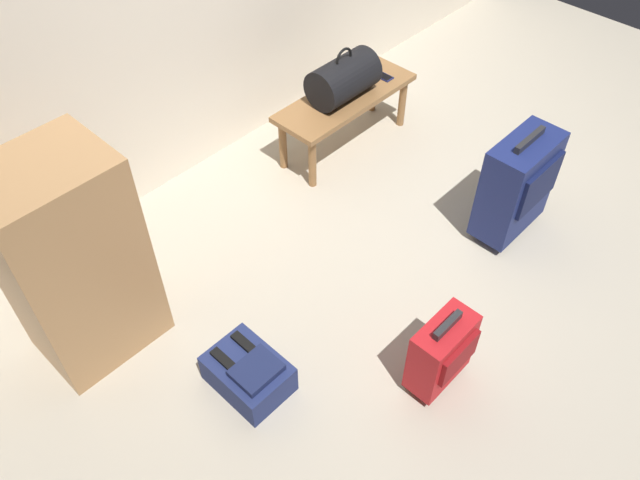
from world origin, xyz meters
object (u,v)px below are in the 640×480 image
at_px(backpack_navy, 249,373).
at_px(side_cabinet, 74,262).
at_px(bench, 345,103).
at_px(duffel_bag_black, 343,79).
at_px(cell_phone, 382,76).
at_px(suitcase_upright_navy, 517,185).
at_px(suitcase_small_red, 442,352).

height_order(backpack_navy, side_cabinet, side_cabinet).
relative_size(bench, backpack_navy, 2.63).
xyz_separation_m(duffel_bag_black, cell_phone, (0.35, -0.03, -0.13)).
bearing_deg(suitcase_upright_navy, cell_phone, 77.59).
relative_size(duffel_bag_black, suitcase_upright_navy, 0.66).
xyz_separation_m(cell_phone, suitcase_small_red, (-1.37, -1.50, -0.16)).
height_order(suitcase_upright_navy, suitcase_small_red, suitcase_upright_navy).
bearing_deg(side_cabinet, suitcase_small_red, -55.51).
distance_m(bench, suitcase_upright_navy, 1.22).
relative_size(cell_phone, suitcase_small_red, 0.31).
xyz_separation_m(bench, backpack_navy, (-1.67, -0.91, -0.24)).
relative_size(suitcase_upright_navy, suitcase_small_red, 1.46).
height_order(bench, suitcase_upright_navy, suitcase_upright_navy).
bearing_deg(suitcase_small_red, backpack_navy, 135.00).
bearing_deg(bench, duffel_bag_black, -180.00).
distance_m(bench, duffel_bag_black, 0.19).
bearing_deg(side_cabinet, bench, 4.46).
bearing_deg(duffel_bag_black, suitcase_small_red, -123.54).
xyz_separation_m(cell_phone, backpack_navy, (-2.00, -0.88, -0.30)).
bearing_deg(suitcase_upright_navy, suitcase_small_red, -164.09).
height_order(suitcase_upright_navy, side_cabinet, side_cabinet).
relative_size(duffel_bag_black, side_cabinet, 0.40).
relative_size(backpack_navy, side_cabinet, 0.35).
relative_size(bench, suitcase_upright_navy, 1.49).
height_order(bench, cell_phone, cell_phone).
bearing_deg(side_cabinet, duffel_bag_black, 4.53).
height_order(suitcase_small_red, side_cabinet, side_cabinet).
relative_size(cell_phone, backpack_navy, 0.38).
bearing_deg(bench, suitcase_upright_navy, -87.10).
bearing_deg(backpack_navy, duffel_bag_black, 28.91).
distance_m(duffel_bag_black, cell_phone, 0.37).
height_order(suitcase_small_red, backpack_navy, suitcase_small_red).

